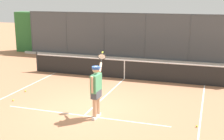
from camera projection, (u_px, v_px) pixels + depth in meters
name	position (u px, v px, depth m)	size (l,w,h in m)	color
ground_plane	(90.00, 110.00, 11.13)	(60.00, 60.00, 0.00)	#B27551
court_line_markings	(81.00, 119.00, 10.34)	(7.74, 9.29, 0.01)	white
fence_backdrop	(147.00, 37.00, 19.82)	(19.31, 1.37, 2.97)	#474C51
tennis_net	(124.00, 69.00, 15.19)	(9.94, 0.09, 1.07)	#2D2D2D
tennis_player	(96.00, 87.00, 10.20)	(0.42, 1.47, 2.09)	silver
tennis_ball_near_net	(25.00, 91.00, 13.20)	(0.07, 0.07, 0.07)	#C1D138
tennis_ball_mid_court	(197.00, 126.00, 9.67)	(0.07, 0.07, 0.07)	#C1D138
tennis_ball_near_baseline	(13.00, 100.00, 12.06)	(0.07, 0.07, 0.07)	#C1D138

